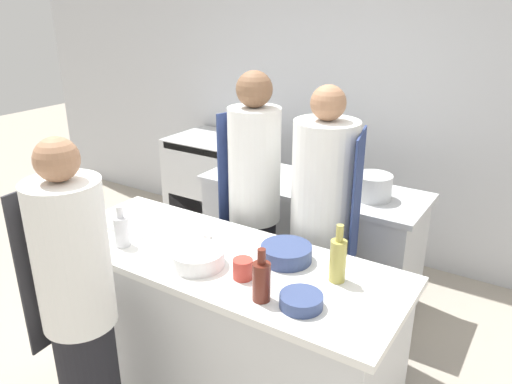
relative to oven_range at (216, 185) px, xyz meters
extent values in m
cube|color=silver|center=(1.36, 0.39, 0.93)|extent=(8.00, 0.06, 2.80)
cube|color=silver|center=(1.36, -1.74, -0.04)|extent=(1.91, 0.73, 0.85)
cube|color=white|center=(1.36, -1.74, 0.40)|extent=(1.99, 0.76, 0.04)
cube|color=silver|center=(1.28, -0.51, -0.04)|extent=(1.60, 0.60, 0.85)
cube|color=silver|center=(1.28, -0.51, 0.40)|extent=(1.67, 0.63, 0.04)
cube|color=silver|center=(0.00, 0.00, 0.00)|extent=(0.81, 0.67, 0.94)
cube|color=black|center=(0.00, -0.33, -0.21)|extent=(0.65, 0.01, 0.33)
cube|color=black|center=(0.00, -0.33, 0.43)|extent=(0.69, 0.01, 0.06)
cylinder|color=white|center=(1.04, -2.42, 0.64)|extent=(0.34, 0.34, 0.70)
cube|color=#2D2D33|center=(0.87, -2.43, 0.54)|extent=(0.03, 0.32, 0.80)
sphere|color=#9E7051|center=(1.04, -2.42, 1.08)|extent=(0.19, 0.19, 0.19)
cylinder|color=black|center=(1.64, -1.10, -0.07)|extent=(0.32, 0.32, 0.79)
cylinder|color=silver|center=(1.64, -1.10, 0.69)|extent=(0.38, 0.38, 0.73)
cube|color=navy|center=(1.83, -1.05, 0.59)|extent=(0.10, 0.36, 0.84)
sphere|color=#9E7051|center=(1.64, -1.10, 1.16)|extent=(0.20, 0.20, 0.20)
cylinder|color=black|center=(1.16, -1.11, -0.06)|extent=(0.28, 0.28, 0.81)
cylinder|color=silver|center=(1.16, -1.11, 0.71)|extent=(0.33, 0.33, 0.73)
cube|color=navy|center=(1.00, -1.06, 0.61)|extent=(0.10, 0.31, 0.85)
sphere|color=brown|center=(1.16, -1.11, 1.19)|extent=(0.22, 0.22, 0.22)
cylinder|color=silver|center=(0.83, -1.94, 0.50)|extent=(0.09, 0.09, 0.17)
cylinder|color=silver|center=(0.83, -1.94, 0.62)|extent=(0.04, 0.04, 0.07)
cylinder|color=#B2A84C|center=(1.98, -1.64, 0.53)|extent=(0.08, 0.08, 0.21)
cylinder|color=#B2A84C|center=(1.98, -1.64, 0.67)|extent=(0.04, 0.04, 0.08)
cylinder|color=#5B2319|center=(1.76, -1.97, 0.51)|extent=(0.08, 0.08, 0.19)
cylinder|color=#5B2319|center=(1.76, -1.97, 0.64)|extent=(0.04, 0.04, 0.07)
cylinder|color=navy|center=(1.94, -1.93, 0.45)|extent=(0.20, 0.20, 0.06)
cylinder|color=white|center=(1.09, -1.70, 0.45)|extent=(0.26, 0.26, 0.07)
cylinder|color=white|center=(1.32, -1.89, 0.46)|extent=(0.28, 0.28, 0.08)
cylinder|color=navy|center=(1.67, -1.60, 0.46)|extent=(0.27, 0.27, 0.08)
cylinder|color=#B2382D|center=(1.58, -1.86, 0.47)|extent=(0.10, 0.10, 0.10)
cube|color=white|center=(0.69, -1.75, 0.43)|extent=(0.35, 0.20, 0.01)
cylinder|color=silver|center=(1.74, -0.53, 0.50)|extent=(0.25, 0.25, 0.17)
camera|label=1|loc=(2.78, -3.61, 1.70)|focal=35.00mm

